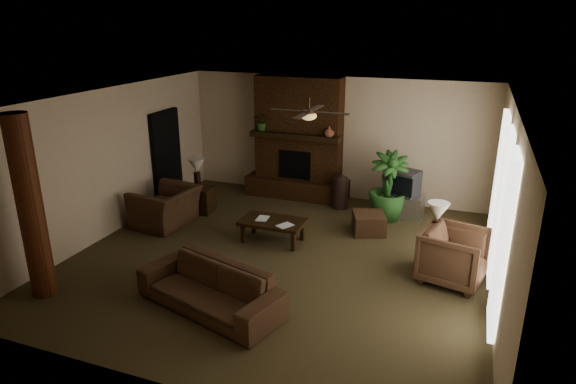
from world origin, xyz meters
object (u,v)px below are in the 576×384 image
at_px(lamp_right, 438,214).
at_px(sofa, 210,281).
at_px(side_table_left, 201,200).
at_px(coffee_table, 273,223).
at_px(armchair_right, 454,254).
at_px(ottoman, 369,223).
at_px(armchair_left, 165,201).
at_px(floor_plant, 387,201).
at_px(side_table_right, 433,255).
at_px(lamp_left, 197,168).
at_px(tv_stand, 402,205).
at_px(floor_vase, 340,189).
at_px(log_column, 30,209).

bearing_deg(lamp_right, sofa, -141.28).
bearing_deg(side_table_left, coffee_table, -23.50).
relative_size(armchair_right, coffee_table, 0.82).
height_order(ottoman, lamp_right, lamp_right).
distance_m(armchair_left, floor_plant, 4.58).
xyz_separation_m(armchair_left, side_table_right, (5.28, -0.09, -0.25)).
relative_size(lamp_left, lamp_right, 1.00).
relative_size(tv_stand, floor_plant, 0.59).
height_order(sofa, side_table_right, sofa).
xyz_separation_m(sofa, floor_plant, (1.80, 4.36, -0.04)).
distance_m(armchair_left, floor_vase, 3.77).
distance_m(armchair_right, floor_plant, 2.73).
bearing_deg(coffee_table, side_table_right, -2.04).
xyz_separation_m(side_table_right, lamp_right, (0.00, 0.00, 0.73)).
bearing_deg(armchair_left, side_table_right, 95.01).
distance_m(tv_stand, floor_plant, 0.40).
bearing_deg(floor_vase, armchair_right, -45.45).
bearing_deg(lamp_right, floor_vase, 134.14).
relative_size(floor_plant, lamp_right, 2.20).
height_order(armchair_left, lamp_left, lamp_left).
relative_size(floor_plant, side_table_left, 2.60).
relative_size(armchair_left, floor_vase, 1.56).
bearing_deg(sofa, lamp_right, 55.41).
bearing_deg(armchair_left, log_column, 1.48).
height_order(log_column, floor_plant, log_column).
xyz_separation_m(armchair_left, floor_plant, (4.15, 1.92, -0.12)).
bearing_deg(lamp_right, armchair_left, 179.05).
bearing_deg(tv_stand, ottoman, -109.34).
xyz_separation_m(armchair_right, floor_plant, (-1.46, 2.31, -0.09)).
distance_m(coffee_table, floor_vase, 2.30).
relative_size(armchair_left, side_table_right, 2.18).
distance_m(ottoman, side_table_right, 1.75).
bearing_deg(armchair_right, lamp_right, 60.47).
relative_size(armchair_right, side_table_left, 1.78).
xyz_separation_m(log_column, lamp_left, (0.48, 3.86, -0.40)).
distance_m(log_column, ottoman, 5.93).
height_order(armchair_left, coffee_table, armchair_left).
bearing_deg(side_table_right, coffee_table, 177.96).
xyz_separation_m(floor_plant, lamp_left, (-3.91, -1.04, 0.60)).
bearing_deg(lamp_left, floor_plant, 14.85).
relative_size(armchair_left, ottoman, 2.00).
xyz_separation_m(armchair_right, floor_vase, (-2.54, 2.58, -0.06)).
bearing_deg(lamp_left, floor_vase, 24.80).
xyz_separation_m(sofa, floor_vase, (0.72, 4.63, -0.01)).
bearing_deg(side_table_right, sofa, -141.29).
bearing_deg(floor_vase, ottoman, -52.20).
bearing_deg(coffee_table, floor_plant, 46.47).
bearing_deg(log_column, floor_plant, 48.14).
distance_m(coffee_table, side_table_left, 2.23).
height_order(floor_plant, side_table_left, floor_plant).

